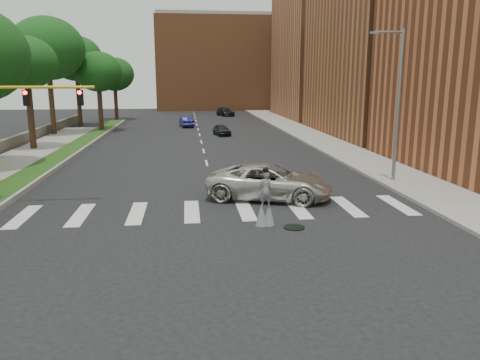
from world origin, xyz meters
TOP-DOWN VIEW (x-y plane):
  - ground_plane at (0.00, 0.00)m, footprint 160.00×160.00m
  - grass_median at (-11.50, 20.00)m, footprint 2.00×60.00m
  - median_curb at (-10.45, 20.00)m, footprint 0.20×60.00m
  - sidewalk_right at (12.50, 25.00)m, footprint 5.00×90.00m
  - stone_wall at (-17.00, 22.00)m, footprint 0.50×56.00m
  - manhole at (3.00, -2.00)m, footprint 0.90×0.90m
  - building_mid at (22.00, 30.00)m, footprint 16.00×22.00m
  - building_far at (22.00, 54.00)m, footprint 16.00×22.00m
  - building_backdrop at (6.00, 78.00)m, footprint 26.00×14.00m
  - streetlight at (10.90, 6.00)m, footprint 2.05×0.20m
  - traffic_signal at (-9.78, 3.00)m, footprint 5.30×0.23m
  - stilt_performer at (1.84, -1.50)m, footprint 0.84×0.54m
  - suv_crossing at (2.82, 3.00)m, footprint 7.11×4.79m
  - car_near at (2.46, 31.31)m, footprint 2.09×3.76m
  - car_mid at (-1.44, 41.07)m, footprint 2.06×4.33m
  - car_far at (5.16, 58.69)m, footprint 3.24×5.01m
  - tree_3 at (-14.92, 22.21)m, footprint 5.22×5.22m
  - tree_4 at (-16.07, 33.32)m, footprint 7.89×7.89m
  - tree_5 at (-15.40, 43.61)m, footprint 6.77×6.77m
  - tree_6 at (-11.52, 36.79)m, footprint 5.45×5.45m
  - tree_7 at (-12.00, 52.92)m, footprint 5.86×5.86m

SIDE VIEW (x-z plane):
  - ground_plane at x=0.00m, z-range 0.00..0.00m
  - manhole at x=3.00m, z-range 0.00..0.04m
  - sidewalk_right at x=12.50m, z-range 0.00..0.18m
  - grass_median at x=-11.50m, z-range 0.00..0.25m
  - median_curb at x=-10.45m, z-range 0.00..0.28m
  - stone_wall at x=-17.00m, z-range 0.00..1.10m
  - car_near at x=2.46m, z-range 0.00..1.21m
  - car_far at x=5.16m, z-range 0.00..1.35m
  - car_mid at x=-1.44m, z-range 0.00..1.37m
  - suv_crossing at x=2.82m, z-range 0.00..1.81m
  - stilt_performer at x=1.84m, z-range -0.33..2.23m
  - traffic_signal at x=-9.78m, z-range 1.05..7.25m
  - streetlight at x=10.90m, z-range 0.40..9.40m
  - tree_7 at x=-12.00m, z-range 2.13..11.45m
  - tree_6 at x=-11.52m, z-range 2.28..11.58m
  - tree_3 at x=-14.92m, z-range 2.59..12.36m
  - tree_5 at x=-15.40m, z-range 2.88..14.48m
  - building_backdrop at x=6.00m, z-range 0.00..18.00m
  - tree_4 at x=-16.07m, z-range 2.97..15.67m
  - building_far at x=22.00m, z-range 0.00..20.00m
  - building_mid at x=22.00m, z-range 0.00..24.00m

